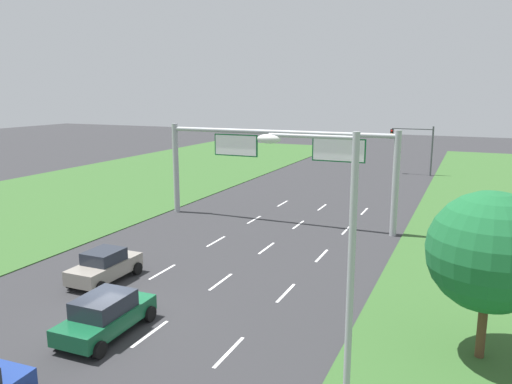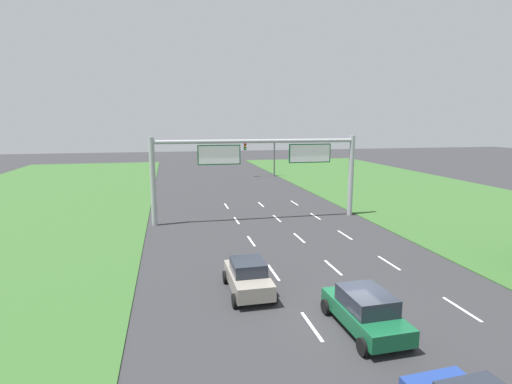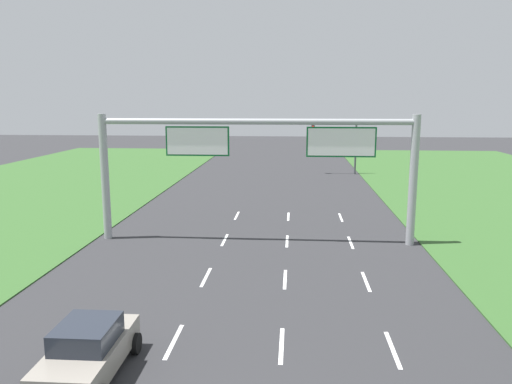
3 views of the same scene
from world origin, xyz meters
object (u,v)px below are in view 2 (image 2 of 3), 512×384
(car_lead_silver, at_px, (365,310))
(traffic_light_mast, at_px, (262,151))
(sign_gantry, at_px, (260,162))
(car_near_red, at_px, (248,277))

(car_lead_silver, xyz_separation_m, traffic_light_mast, (6.40, 44.91, 3.04))
(sign_gantry, height_order, traffic_light_mast, sign_gantry)
(car_near_red, bearing_deg, traffic_light_mast, 75.43)
(car_lead_silver, relative_size, traffic_light_mast, 0.78)
(car_near_red, xyz_separation_m, traffic_light_mast, (10.22, 40.47, 3.05))
(car_near_red, xyz_separation_m, car_lead_silver, (3.82, -4.44, 0.02))
(sign_gantry, xyz_separation_m, traffic_light_mast, (6.40, 26.33, -1.05))
(car_near_red, height_order, sign_gantry, sign_gantry)
(car_lead_silver, height_order, traffic_light_mast, traffic_light_mast)
(traffic_light_mast, bearing_deg, car_near_red, -104.17)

